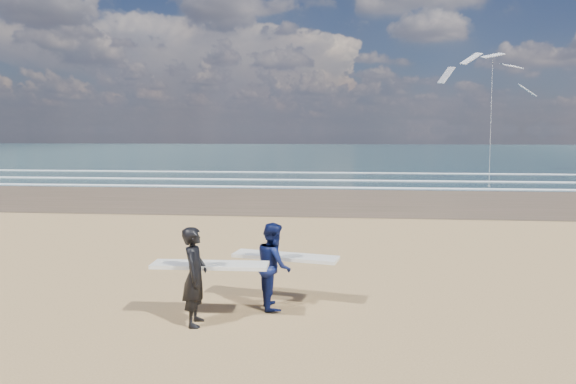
# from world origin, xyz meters

# --- Properties ---
(ocean) EXTENTS (220.00, 100.00, 0.02)m
(ocean) POSITION_xyz_m (20.00, 72.00, 0.01)
(ocean) COLOR #1B343C
(ocean) RESTS_ON ground
(surfer_near) EXTENTS (2.21, 0.99, 1.83)m
(surfer_near) POSITION_xyz_m (0.55, 0.20, 0.93)
(surfer_near) COLOR black
(surfer_near) RESTS_ON ground
(surfer_far) EXTENTS (2.26, 1.32, 1.74)m
(surfer_far) POSITION_xyz_m (1.86, 1.24, 0.88)
(surfer_far) COLOR #0C1444
(surfer_far) RESTS_ON ground
(kite_1) EXTENTS (6.64, 4.83, 9.97)m
(kite_1) POSITION_xyz_m (13.39, 27.26, 5.82)
(kite_1) COLOR slate
(kite_1) RESTS_ON ground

